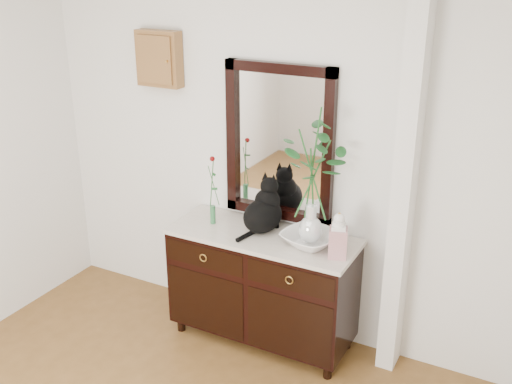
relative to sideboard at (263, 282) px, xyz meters
The scene contains 10 objects.
wall_back 0.92m from the sideboard, 111.80° to the left, with size 3.60×0.04×2.70m, color silver.
pilaster 1.27m from the sideboard, 10.70° to the left, with size 0.12×0.20×2.70m, color silver.
sideboard is the anchor object (origin of this frame).
wall_mirror 0.99m from the sideboard, 90.00° to the left, with size 0.80×0.06×1.10m.
key_cabinet 1.77m from the sideboard, 167.54° to the left, with size 0.35×0.10×0.40m, color brown.
cat 0.57m from the sideboard, 118.27° to the left, with size 0.27×0.33×0.39m, color black, non-canonical shape.
lotus_bowl 0.55m from the sideboard, ahead, with size 0.36×0.36×0.09m, color white.
vase_branches 0.93m from the sideboard, ahead, with size 0.45×0.45×0.94m, color silver, non-canonical shape.
bud_vase_rose 0.75m from the sideboard, behind, with size 0.06×0.06×0.52m, color #2F6E40, non-canonical shape.
ginger_jar 0.78m from the sideboard, ahead, with size 0.11×0.11×0.31m, color silver, non-canonical shape.
Camera 1 is at (1.79, -1.59, 2.64)m, focal length 42.00 mm.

